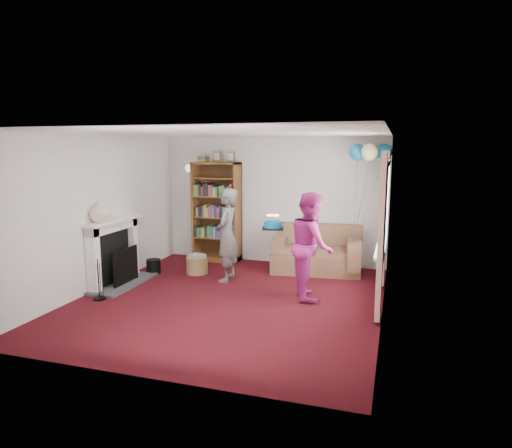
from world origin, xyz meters
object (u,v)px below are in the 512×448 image
(person_striped, at_px, (227,235))
(birthday_cake, at_px, (273,225))
(bookcase, at_px, (217,213))
(person_magenta, at_px, (311,245))
(sofa, at_px, (317,254))

(person_striped, bearing_deg, birthday_cake, 64.11)
(bookcase, xyz_separation_m, person_magenta, (2.27, -1.79, -0.16))
(sofa, height_order, birthday_cake, birthday_cake)
(person_magenta, height_order, birthday_cake, person_magenta)
(bookcase, height_order, birthday_cake, bookcase)
(bookcase, height_order, person_striped, bookcase)
(sofa, bearing_deg, bookcase, 167.88)
(person_striped, bearing_deg, sofa, 125.84)
(person_magenta, bearing_deg, person_striped, 54.99)
(bookcase, relative_size, birthday_cake, 6.74)
(sofa, xyz_separation_m, birthday_cake, (-0.46, -1.50, 0.78))
(sofa, distance_m, person_striped, 1.84)
(person_striped, relative_size, person_magenta, 0.98)
(birthday_cake, bearing_deg, bookcase, 133.51)
(person_striped, bearing_deg, bookcase, -154.57)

